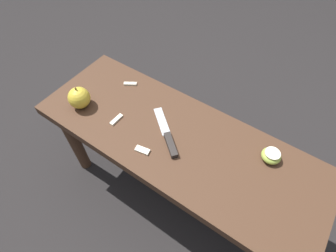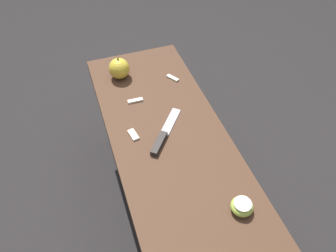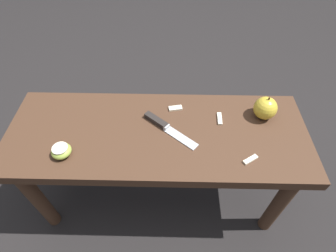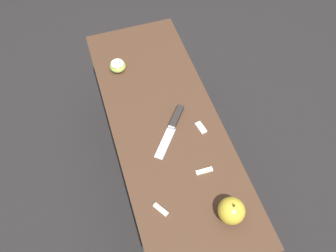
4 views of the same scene
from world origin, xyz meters
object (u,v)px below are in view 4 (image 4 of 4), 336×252
at_px(knife, 173,124).
at_px(apple_cut, 118,66).
at_px(wooden_bench, 165,133).
at_px(apple_whole, 231,211).

distance_m(knife, apple_cut, 0.36).
relative_size(wooden_bench, apple_cut, 16.52).
distance_m(apple_whole, apple_cut, 0.75).
height_order(wooden_bench, knife, knife).
bearing_deg(knife, apple_whole, 48.30).
xyz_separation_m(wooden_bench, apple_cut, (0.32, 0.11, 0.10)).
distance_m(knife, apple_whole, 0.39).
bearing_deg(wooden_bench, knife, -127.99).
bearing_deg(apple_whole, knife, 9.07).
bearing_deg(apple_cut, apple_whole, -164.86).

